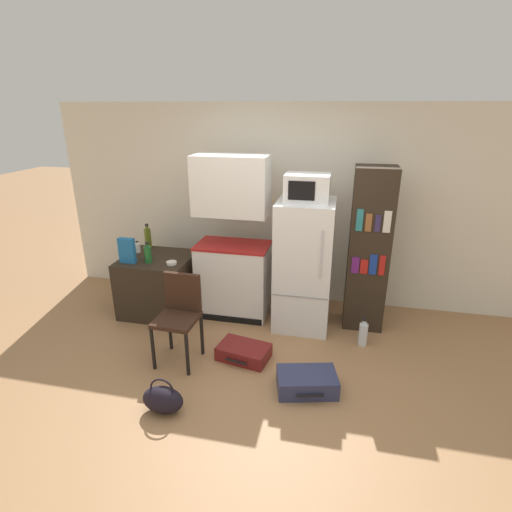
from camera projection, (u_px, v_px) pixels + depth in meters
name	position (u px, v px, depth m)	size (l,w,h in m)	color
ground_plane	(248.00, 386.00, 3.74)	(24.00, 24.00, 0.00)	#A3754C
wall_back	(299.00, 207.00, 5.08)	(6.40, 0.10, 2.51)	silver
side_table	(159.00, 284.00, 5.01)	(0.83, 0.78, 0.72)	#2D2319
kitchen_hutch	(233.00, 245.00, 4.75)	(0.87, 0.52, 1.95)	white
refrigerator	(304.00, 265.00, 4.56)	(0.63, 0.68, 1.50)	white
microwave	(307.00, 188.00, 4.25)	(0.47, 0.37, 0.29)	silver
bookshelf	(369.00, 250.00, 4.48)	(0.44, 0.39, 1.87)	#2D2319
bottle_milk_white	(137.00, 248.00, 5.03)	(0.07, 0.07, 0.15)	white
bottle_green_tall	(148.00, 254.00, 4.69)	(0.09, 0.09, 0.25)	#1E6028
bottle_olive_oil	(148.00, 238.00, 5.19)	(0.08, 0.08, 0.31)	#566619
bowl	(172.00, 263.00, 4.67)	(0.12, 0.12, 0.03)	silver
cereal_box	(127.00, 251.00, 4.67)	(0.19, 0.07, 0.30)	#1E66A8
chair	(180.00, 310.00, 3.99)	(0.42, 0.42, 0.90)	black
suitcase_large_flat	(307.00, 382.00, 3.65)	(0.60, 0.45, 0.18)	navy
suitcase_small_flat	(244.00, 352.00, 4.13)	(0.57, 0.42, 0.14)	maroon
handbag	(163.00, 399.00, 3.39)	(0.36, 0.20, 0.33)	black
water_bottle_front	(363.00, 334.00, 4.34)	(0.09, 0.09, 0.32)	silver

